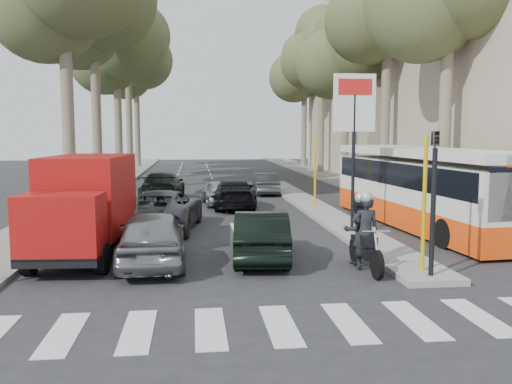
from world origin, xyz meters
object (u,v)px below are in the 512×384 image
city_bus (423,185)px  motorcycle (363,233)px  silver_hatchback (152,237)px  dark_hatchback (261,235)px  red_truck (85,204)px

city_bus → motorcycle: 7.20m
silver_hatchback → motorcycle: (5.52, -1.02, 0.18)m
silver_hatchback → motorcycle: bearing=167.5°
dark_hatchback → motorcycle: 2.85m
city_bus → motorcycle: size_ratio=4.76×
dark_hatchback → red_truck: (-4.96, 0.89, 0.84)m
silver_hatchback → motorcycle: size_ratio=1.83×
city_bus → motorcycle: (-4.18, -5.83, -0.65)m
silver_hatchback → red_truck: bearing=-32.9°
silver_hatchback → dark_hatchback: size_ratio=1.06×
city_bus → dark_hatchback: bearing=-149.9°
red_truck → silver_hatchback: bearing=-27.2°
city_bus → motorcycle: city_bus is taller
silver_hatchback → motorcycle: motorcycle is taller
silver_hatchback → motorcycle: 5.62m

